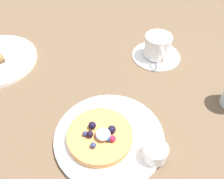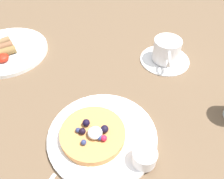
% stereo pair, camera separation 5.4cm
% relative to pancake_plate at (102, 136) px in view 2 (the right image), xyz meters
% --- Properties ---
extents(ground_plane, '(2.08, 1.29, 0.03)m').
position_rel_pancake_plate_xyz_m(ground_plane, '(-0.05, 0.08, -0.02)').
color(ground_plane, brown).
extents(pancake_plate, '(0.24, 0.24, 0.01)m').
position_rel_pancake_plate_xyz_m(pancake_plate, '(0.00, 0.00, 0.00)').
color(pancake_plate, white).
rests_on(pancake_plate, ground_plane).
extents(pancake_with_berries, '(0.14, 0.14, 0.04)m').
position_rel_pancake_plate_xyz_m(pancake_with_berries, '(-0.02, -0.01, 0.02)').
color(pancake_with_berries, '#CE8546').
rests_on(pancake_with_berries, pancake_plate).
extents(syrup_ramekin, '(0.05, 0.05, 0.03)m').
position_rel_pancake_plate_xyz_m(syrup_ramekin, '(0.09, -0.05, 0.02)').
color(syrup_ramekin, white).
rests_on(syrup_ramekin, pancake_plate).
extents(breakfast_plate, '(0.25, 0.25, 0.01)m').
position_rel_pancake_plate_xyz_m(breakfast_plate, '(-0.33, 0.28, 0.00)').
color(breakfast_plate, white).
rests_on(breakfast_plate, ground_plane).
extents(coffee_saucer, '(0.15, 0.15, 0.01)m').
position_rel_pancake_plate_xyz_m(coffee_saucer, '(0.15, 0.29, -0.00)').
color(coffee_saucer, white).
rests_on(coffee_saucer, ground_plane).
extents(coffee_cup, '(0.08, 0.11, 0.06)m').
position_rel_pancake_plate_xyz_m(coffee_cup, '(0.15, 0.28, 0.04)').
color(coffee_cup, white).
rests_on(coffee_cup, coffee_saucer).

